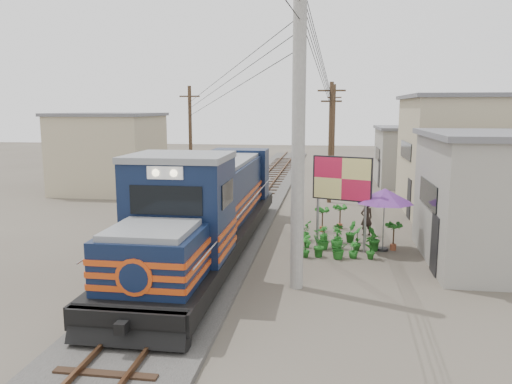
% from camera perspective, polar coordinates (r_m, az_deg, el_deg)
% --- Properties ---
extents(ground, '(120.00, 120.00, 0.00)m').
position_cam_1_polar(ground, '(16.88, -7.38, -9.58)').
color(ground, '#473F35').
rests_on(ground, ground).
extents(ballast, '(3.60, 70.00, 0.16)m').
position_cam_1_polar(ballast, '(26.28, -1.53, -2.36)').
color(ballast, '#595651').
rests_on(ballast, ground).
extents(track, '(1.15, 70.00, 0.12)m').
position_cam_1_polar(track, '(26.25, -1.54, -1.98)').
color(track, '#51331E').
rests_on(track, ground).
extents(locomotive, '(2.99, 16.26, 4.03)m').
position_cam_1_polar(locomotive, '(18.91, -5.32, -1.94)').
color(locomotive, black).
rests_on(locomotive, ground).
extents(utility_pole_main, '(0.40, 0.40, 10.00)m').
position_cam_1_polar(utility_pole_main, '(14.87, 4.88, 7.56)').
color(utility_pole_main, '#9E9B93').
rests_on(utility_pole_main, ground).
extents(wooden_pole_mid, '(1.60, 0.24, 7.00)m').
position_cam_1_polar(wooden_pole_mid, '(29.40, 8.50, 5.89)').
color(wooden_pole_mid, '#4C3826').
rests_on(wooden_pole_mid, ground).
extents(wooden_pole_far, '(1.60, 0.24, 7.50)m').
position_cam_1_polar(wooden_pole_far, '(43.37, 8.87, 7.37)').
color(wooden_pole_far, '#4C3826').
rests_on(wooden_pole_far, ground).
extents(wooden_pole_left, '(1.60, 0.24, 7.00)m').
position_cam_1_polar(wooden_pole_left, '(34.68, -7.51, 6.46)').
color(wooden_pole_left, '#4C3826').
rests_on(wooden_pole_left, ground).
extents(power_lines, '(9.65, 19.00, 3.30)m').
position_cam_1_polar(power_lines, '(24.34, -2.58, 14.39)').
color(power_lines, black).
rests_on(power_lines, ground).
extents(shophouse_mid, '(8.40, 7.35, 6.20)m').
position_cam_1_polar(shophouse_mid, '(28.62, 24.75, 3.88)').
color(shophouse_mid, tan).
rests_on(shophouse_mid, ground).
extents(shophouse_back, '(6.30, 6.30, 4.20)m').
position_cam_1_polar(shophouse_back, '(38.07, 18.26, 3.96)').
color(shophouse_back, gray).
rests_on(shophouse_back, ground).
extents(shophouse_left, '(6.30, 6.30, 5.20)m').
position_cam_1_polar(shophouse_left, '(34.60, -16.40, 4.37)').
color(shophouse_left, tan).
rests_on(shophouse_left, ground).
extents(billboard, '(2.27, 0.94, 3.68)m').
position_cam_1_polar(billboard, '(19.66, 9.79, 1.25)').
color(billboard, '#99999E').
rests_on(billboard, ground).
extents(market_umbrella, '(2.87, 2.87, 2.47)m').
position_cam_1_polar(market_umbrella, '(19.83, 14.50, -0.45)').
color(market_umbrella, black).
rests_on(market_umbrella, ground).
extents(vendor, '(0.66, 0.55, 1.53)m').
position_cam_1_polar(vendor, '(22.33, 12.51, -2.94)').
color(vendor, black).
rests_on(vendor, ground).
extents(plant_nursery, '(3.43, 3.24, 1.01)m').
position_cam_1_polar(plant_nursery, '(19.88, 8.96, -5.38)').
color(plant_nursery, '#1E641C').
rests_on(plant_nursery, ground).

